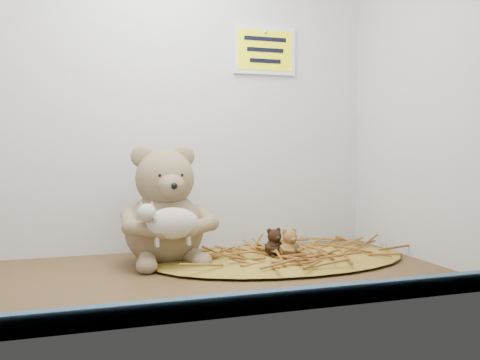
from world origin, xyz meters
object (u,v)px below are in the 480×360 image
object	(u,v)px
toy_lamb	(173,223)
main_teddy	(164,204)
mini_teddy_tan	(289,242)
mini_teddy_brown	(274,241)

from	to	relation	value
toy_lamb	main_teddy	bearing A→B (deg)	90.00
main_teddy	toy_lamb	size ratio (longest dim) A/B	1.85
main_teddy	mini_teddy_tan	xyz separation A→B (cm)	(28.71, -9.53, -9.34)
main_teddy	toy_lamb	bearing A→B (deg)	-93.29
mini_teddy_tan	mini_teddy_brown	bearing A→B (deg)	115.89
main_teddy	toy_lamb	xyz separation A→B (cm)	(0.00, -10.21, -3.28)
main_teddy	mini_teddy_tan	bearing A→B (deg)	-21.66
main_teddy	mini_teddy_tan	distance (cm)	31.66
main_teddy	mini_teddy_brown	size ratio (longest dim) A/B	4.02
toy_lamb	mini_teddy_brown	xyz separation A→B (cm)	(26.15, 4.25, -6.18)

